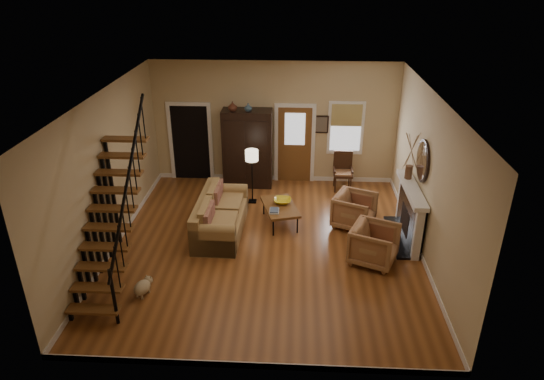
{
  "coord_description": "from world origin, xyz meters",
  "views": [
    {
      "loc": [
        0.6,
        -8.93,
        5.61
      ],
      "look_at": [
        0.1,
        0.4,
        1.15
      ],
      "focal_mm": 32.0,
      "sensor_mm": 36.0,
      "label": 1
    }
  ],
  "objects_px": {
    "side_chair": "(343,172)",
    "armchair_left": "(374,244)",
    "coffee_table": "(280,214)",
    "floor_lamp": "(252,177)",
    "sofa": "(221,215)",
    "armchair_right": "(354,211)",
    "armoire": "(248,148)"
  },
  "relations": [
    {
      "from": "sofa",
      "to": "armchair_right",
      "type": "distance_m",
      "value": 3.05
    },
    {
      "from": "coffee_table",
      "to": "armchair_right",
      "type": "height_order",
      "value": "armchair_right"
    },
    {
      "from": "side_chair",
      "to": "armchair_left",
      "type": "bearing_deg",
      "value": -83.89
    },
    {
      "from": "armoire",
      "to": "floor_lamp",
      "type": "height_order",
      "value": "armoire"
    },
    {
      "from": "armoire",
      "to": "side_chair",
      "type": "height_order",
      "value": "armoire"
    },
    {
      "from": "coffee_table",
      "to": "floor_lamp",
      "type": "relative_size",
      "value": 0.85
    },
    {
      "from": "armchair_left",
      "to": "armchair_right",
      "type": "distance_m",
      "value": 1.48
    },
    {
      "from": "coffee_table",
      "to": "sofa",
      "type": "bearing_deg",
      "value": -161.22
    },
    {
      "from": "sofa",
      "to": "coffee_table",
      "type": "height_order",
      "value": "sofa"
    },
    {
      "from": "sofa",
      "to": "armchair_left",
      "type": "bearing_deg",
      "value": -16.52
    },
    {
      "from": "armchair_left",
      "to": "floor_lamp",
      "type": "relative_size",
      "value": 0.63
    },
    {
      "from": "armchair_right",
      "to": "coffee_table",
      "type": "bearing_deg",
      "value": 112.25
    },
    {
      "from": "armoire",
      "to": "armchair_left",
      "type": "distance_m",
      "value": 4.7
    },
    {
      "from": "armchair_left",
      "to": "side_chair",
      "type": "xyz_separation_m",
      "value": [
        -0.37,
        3.43,
        0.1
      ]
    },
    {
      "from": "armchair_right",
      "to": "floor_lamp",
      "type": "xyz_separation_m",
      "value": [
        -2.45,
        1.1,
        0.3
      ]
    },
    {
      "from": "armchair_left",
      "to": "floor_lamp",
      "type": "distance_m",
      "value": 3.74
    },
    {
      "from": "armoire",
      "to": "armchair_right",
      "type": "bearing_deg",
      "value": -39.21
    },
    {
      "from": "armchair_left",
      "to": "side_chair",
      "type": "distance_m",
      "value": 3.45
    },
    {
      "from": "floor_lamp",
      "to": "armchair_left",
      "type": "bearing_deg",
      "value": -43.45
    },
    {
      "from": "armchair_right",
      "to": "floor_lamp",
      "type": "relative_size",
      "value": 0.63
    },
    {
      "from": "sofa",
      "to": "armchair_right",
      "type": "relative_size",
      "value": 2.53
    },
    {
      "from": "floor_lamp",
      "to": "side_chair",
      "type": "bearing_deg",
      "value": 20.41
    },
    {
      "from": "armchair_left",
      "to": "armchair_right",
      "type": "relative_size",
      "value": 1.01
    },
    {
      "from": "coffee_table",
      "to": "floor_lamp",
      "type": "bearing_deg",
      "value": 124.87
    },
    {
      "from": "armoire",
      "to": "sofa",
      "type": "xyz_separation_m",
      "value": [
        -0.36,
        -2.58,
        -0.63
      ]
    },
    {
      "from": "armchair_left",
      "to": "floor_lamp",
      "type": "xyz_separation_m",
      "value": [
        -2.71,
        2.56,
        0.3
      ]
    },
    {
      "from": "armoire",
      "to": "coffee_table",
      "type": "relative_size",
      "value": 1.76
    },
    {
      "from": "armchair_right",
      "to": "side_chair",
      "type": "distance_m",
      "value": 1.98
    },
    {
      "from": "armoire",
      "to": "floor_lamp",
      "type": "bearing_deg",
      "value": -78.77
    },
    {
      "from": "sofa",
      "to": "side_chair",
      "type": "relative_size",
      "value": 2.19
    },
    {
      "from": "sofa",
      "to": "armchair_right",
      "type": "height_order",
      "value": "sofa"
    },
    {
      "from": "armchair_right",
      "to": "side_chair",
      "type": "relative_size",
      "value": 0.86
    }
  ]
}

